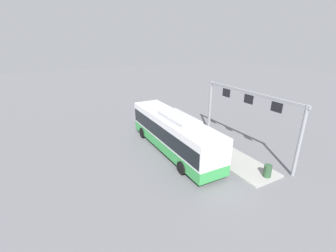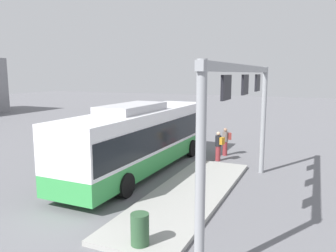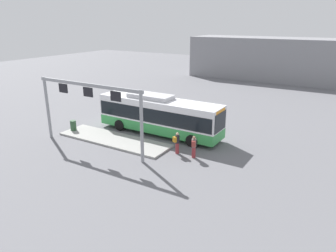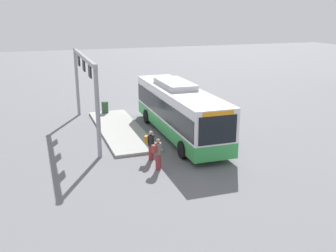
{
  "view_description": "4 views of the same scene",
  "coord_description": "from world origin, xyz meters",
  "px_view_note": "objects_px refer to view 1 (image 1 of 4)",
  "views": [
    {
      "loc": [
        -15.65,
        9.08,
        9.25
      ],
      "look_at": [
        2.84,
        -1.08,
        1.15
      ],
      "focal_mm": 24.9,
      "sensor_mm": 36.0,
      "label": 1
    },
    {
      "loc": [
        -14.48,
        -7.88,
        4.88
      ],
      "look_at": [
        3.2,
        -0.03,
        1.85
      ],
      "focal_mm": 35.86,
      "sensor_mm": 36.0,
      "label": 2
    },
    {
      "loc": [
        14.13,
        -21.91,
        9.54
      ],
      "look_at": [
        1.54,
        -1.04,
        1.27
      ],
      "focal_mm": 33.44,
      "sensor_mm": 36.0,
      "label": 3
    },
    {
      "loc": [
        22.53,
        -8.65,
        7.93
      ],
      "look_at": [
        3.24,
        -1.89,
        1.75
      ],
      "focal_mm": 41.23,
      "sensor_mm": 36.0,
      "label": 4
    }
  ],
  "objects_px": {
    "person_waiting_near": "(181,123)",
    "bus_main": "(173,131)",
    "person_boarding": "(175,119)",
    "trash_bin": "(268,171)"
  },
  "relations": [
    {
      "from": "bus_main",
      "to": "person_boarding",
      "type": "xyz_separation_m",
      "value": [
        4.94,
        -3.05,
        -0.92
      ]
    },
    {
      "from": "bus_main",
      "to": "trash_bin",
      "type": "relative_size",
      "value": 12.71
    },
    {
      "from": "person_boarding",
      "to": "person_waiting_near",
      "type": "bearing_deg",
      "value": 67.79
    },
    {
      "from": "person_waiting_near",
      "to": "bus_main",
      "type": "bearing_deg",
      "value": 69.46
    },
    {
      "from": "person_boarding",
      "to": "person_waiting_near",
      "type": "relative_size",
      "value": 1.0
    },
    {
      "from": "person_waiting_near",
      "to": "trash_bin",
      "type": "distance_m",
      "value": 10.34
    },
    {
      "from": "person_waiting_near",
      "to": "trash_bin",
      "type": "relative_size",
      "value": 1.86
    },
    {
      "from": "person_boarding",
      "to": "person_waiting_near",
      "type": "xyz_separation_m",
      "value": [
        -1.42,
        0.04,
        0.0
      ]
    },
    {
      "from": "trash_bin",
      "to": "bus_main",
      "type": "bearing_deg",
      "value": 28.02
    },
    {
      "from": "person_boarding",
      "to": "trash_bin",
      "type": "relative_size",
      "value": 1.86
    }
  ]
}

